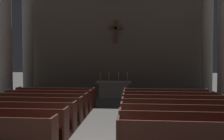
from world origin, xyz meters
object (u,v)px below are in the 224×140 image
Objects in this scene: pew_left_row_7 at (56,97)px; pew_right_row_4 at (178,112)px; pew_left_row_3 at (16,115)px; candlestick_inner_left at (109,78)px; pew_left_row_6 at (49,100)px; column_left_third at (5,38)px; pew_right_row_3 at (184,119)px; candlestick_inner_right at (119,78)px; altar at (114,89)px; pew_right_row_5 at (173,106)px; pew_right_row_2 at (193,128)px; candlestick_outer_right at (127,79)px; column_right_fourth at (207,41)px; column_left_fourth at (28,42)px; pew_right_row_7 at (165,98)px; pew_left_row_4 at (30,109)px; candlestick_outer_left at (100,78)px; pew_left_row_5 at (40,104)px; pew_right_row_6 at (168,102)px.

pew_right_row_4 is (5.41, -2.90, 0.00)m from pew_left_row_7.
pew_left_row_3 is 6.85× the size of candlestick_inner_left.
pew_left_row_6 is 5.74m from pew_right_row_4.
pew_left_row_3 is 1.00× the size of pew_left_row_7.
column_left_third reaches higher than pew_left_row_3.
candlestick_inner_right is at bearing 109.36° from pew_right_row_3.
pew_right_row_5 is at bearing -61.16° from altar.
candlestick_inner_right is (3.00, 3.95, 0.71)m from pew_left_row_6.
candlestick_outer_right is (-1.85, 7.81, 0.71)m from pew_right_row_2.
column_right_fourth reaches higher than pew_left_row_6.
column_right_fourth is (3.12, 6.48, 3.06)m from pew_right_row_4.
candlestick_inner_right is at bearing -5.59° from column_left_fourth.
pew_right_row_7 is at bearing -22.79° from column_left_fourth.
pew_left_row_3 is at bearing 180.00° from pew_right_row_3.
pew_left_row_4 is at bearing 169.88° from pew_right_row_3.
pew_left_row_4 is at bearing -112.25° from candlestick_inner_left.
pew_right_row_3 is at bearing -62.55° from candlestick_outer_left.
column_left_third is 6.35m from candlestick_inner_left.
pew_right_row_5 is 0.55× the size of column_left_third.
candlestick_inner_right is (-2.40, 5.88, 0.71)m from pew_right_row_4.
pew_right_row_4 is 6.85× the size of candlestick_outer_right.
column_left_fourth is (-8.52, 3.58, 3.06)m from pew_right_row_7.
pew_left_row_5 and pew_right_row_4 have the same top height.
candlestick_outer_left is (-3.55, 3.95, 0.71)m from pew_right_row_6.
altar is at bearing 68.43° from pew_left_row_3.
pew_left_row_6 is 6.31m from column_left_fourth.
pew_left_row_5 is 5.41m from pew_right_row_5.
pew_right_row_5 is at bearing 90.00° from pew_right_row_4.
altar is 3.81× the size of candlestick_inner_right.
column_left_fourth reaches higher than pew_left_row_3.
candlestick_inner_right is at bearing 0.00° from candlestick_inner_left.
pew_left_row_7 is at bearing -135.22° from candlestick_inner_right.
candlestick_inner_right is at bearing 62.92° from pew_left_row_4.
altar is 3.81× the size of candlestick_outer_right.
column_right_fourth is (3.12, 8.41, 3.06)m from pew_right_row_2.
column_left_fourth is 6.03m from candlestick_inner_left.
candlestick_outer_left is (-6.67, -0.60, -2.35)m from column_right_fourth.
pew_right_row_2 is 10.72m from column_left_third.
pew_left_row_6 is at bearing -31.10° from column_left_third.
candlestick_inner_left reaches higher than pew_right_row_5.
pew_right_row_4 is 6.90m from candlestick_outer_left.
column_right_fourth reaches higher than candlestick_outer_right.
pew_right_row_4 is (5.41, -0.97, 0.00)m from pew_left_row_5.
column_right_fourth is at bearing 69.66° from pew_right_row_2.
candlestick_inner_left is at bearing 180.00° from candlestick_inner_right.
column_right_fourth is (8.52, 4.55, 3.06)m from pew_left_row_6.
candlestick_inner_right is at bearing 112.25° from pew_right_row_4.
pew_left_row_5 is 5.49m from pew_right_row_6.
pew_left_row_7 is 4.03m from altar.
pew_left_row_3 is at bearing -117.45° from candlestick_outer_right.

